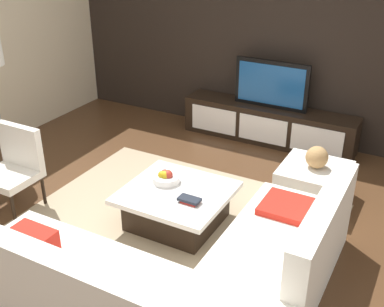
# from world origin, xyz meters

# --- Properties ---
(ground_plane) EXTENTS (14.00, 14.00, 0.00)m
(ground_plane) POSITION_xyz_m (0.00, 0.00, 0.00)
(ground_plane) COLOR #4C301C
(feature_wall_back) EXTENTS (6.40, 0.12, 2.80)m
(feature_wall_back) POSITION_xyz_m (0.00, 2.70, 1.40)
(feature_wall_back) COLOR black
(feature_wall_back) RESTS_ON ground
(area_rug) EXTENTS (3.00, 2.56, 0.01)m
(area_rug) POSITION_xyz_m (-0.10, 0.00, 0.01)
(area_rug) COLOR tan
(area_rug) RESTS_ON ground
(media_console) EXTENTS (2.35, 0.44, 0.50)m
(media_console) POSITION_xyz_m (0.00, 2.40, 0.25)
(media_console) COLOR black
(media_console) RESTS_ON ground
(television) EXTENTS (1.00, 0.06, 0.63)m
(television) POSITION_xyz_m (0.00, 2.40, 0.81)
(television) COLOR black
(television) RESTS_ON media_console
(sectional_couch) EXTENTS (2.53, 2.35, 0.83)m
(sectional_couch) POSITION_xyz_m (0.53, -0.89, 0.28)
(sectional_couch) COLOR white
(sectional_couch) RESTS_ON ground
(coffee_table) EXTENTS (1.01, 0.95, 0.38)m
(coffee_table) POSITION_xyz_m (-0.10, 0.10, 0.20)
(coffee_table) COLOR black
(coffee_table) RESTS_ON ground
(accent_chair_near) EXTENTS (0.54, 0.50, 0.87)m
(accent_chair_near) POSITION_xyz_m (-1.76, -0.38, 0.49)
(accent_chair_near) COLOR black
(accent_chair_near) RESTS_ON ground
(ottoman) EXTENTS (0.70, 0.70, 0.40)m
(ottoman) POSITION_xyz_m (0.97, 1.19, 0.20)
(ottoman) COLOR white
(ottoman) RESTS_ON ground
(fruit_bowl) EXTENTS (0.28, 0.28, 0.14)m
(fruit_bowl) POSITION_xyz_m (-0.28, 0.20, 0.43)
(fruit_bowl) COLOR silver
(fruit_bowl) RESTS_ON coffee_table
(decorative_ball) EXTENTS (0.24, 0.24, 0.24)m
(decorative_ball) POSITION_xyz_m (0.97, 1.19, 0.52)
(decorative_ball) COLOR #AD8451
(decorative_ball) RESTS_ON ottoman
(book_stack) EXTENTS (0.21, 0.14, 0.05)m
(book_stack) POSITION_xyz_m (0.12, -0.02, 0.40)
(book_stack) COLOR maroon
(book_stack) RESTS_ON coffee_table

